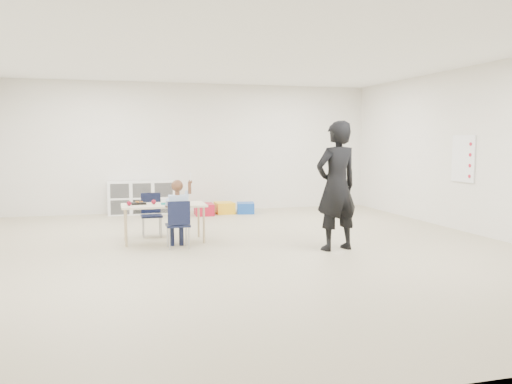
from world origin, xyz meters
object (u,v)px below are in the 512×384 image
object	(u,v)px
adult	(337,186)
child	(178,210)
cubby_shelf	(141,198)
chair_near	(178,224)
table	(164,223)

from	to	relation	value
adult	child	bearing A→B (deg)	-31.52
child	cubby_shelf	bearing A→B (deg)	94.70
chair_near	cubby_shelf	distance (m)	3.86
table	cubby_shelf	xyz separation A→B (m)	(-0.13, 3.31, 0.05)
table	adult	bearing A→B (deg)	-28.49
table	chair_near	xyz separation A→B (m)	(0.14, -0.54, 0.05)
table	child	distance (m)	0.61
chair_near	child	distance (m)	0.20
child	adult	size ratio (longest dim) A/B	0.60
table	adult	distance (m)	2.71
chair_near	adult	world-z (taller)	adult
cubby_shelf	adult	bearing A→B (deg)	-62.13
cubby_shelf	table	bearing A→B (deg)	-87.79
chair_near	adult	xyz separation A→B (m)	(2.16, -0.74, 0.57)
child	table	bearing A→B (deg)	105.56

